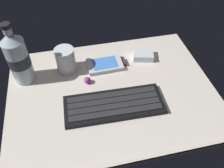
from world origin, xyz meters
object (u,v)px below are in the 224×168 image
(handheld_device, at_px, (107,64))
(charger_block, at_px, (143,55))
(keyboard, at_px, (114,105))
(juice_cup, at_px, (66,61))
(water_bottle, at_px, (18,58))
(trackball_mouse, at_px, (87,80))

(handheld_device, bearing_deg, charger_block, 6.36)
(keyboard, height_order, juice_cup, juice_cup)
(water_bottle, bearing_deg, juice_cup, 6.59)
(trackball_mouse, bearing_deg, charger_block, 20.67)
(charger_block, distance_m, trackball_mouse, 0.23)
(handheld_device, bearing_deg, trackball_mouse, -139.67)
(charger_block, bearing_deg, trackball_mouse, -159.33)
(trackball_mouse, bearing_deg, juice_cup, 127.21)
(handheld_device, relative_size, trackball_mouse, 5.88)
(handheld_device, xyz_separation_m, charger_block, (0.14, 0.02, 0.00))
(keyboard, height_order, trackball_mouse, trackball_mouse)
(charger_block, bearing_deg, juice_cup, -179.25)
(keyboard, relative_size, charger_block, 4.19)
(handheld_device, height_order, water_bottle, water_bottle)
(handheld_device, height_order, trackball_mouse, trackball_mouse)
(juice_cup, bearing_deg, keyboard, -57.52)
(charger_block, height_order, trackball_mouse, charger_block)
(keyboard, distance_m, juice_cup, 0.23)
(keyboard, bearing_deg, handheld_device, 85.34)
(water_bottle, xyz_separation_m, charger_block, (0.41, 0.02, -0.08))
(keyboard, relative_size, handheld_device, 2.27)
(keyboard, distance_m, trackball_mouse, 0.13)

